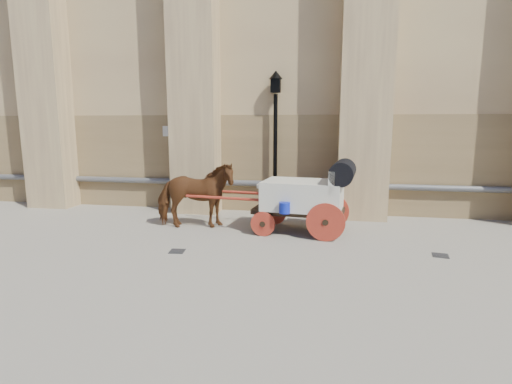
# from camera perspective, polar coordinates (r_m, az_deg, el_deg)

# --- Properties ---
(ground) EXTENTS (90.00, 90.00, 0.00)m
(ground) POSITION_cam_1_polar(r_m,az_deg,el_deg) (9.15, -9.45, -7.81)
(ground) COLOR gray
(ground) RESTS_ON ground
(horse) EXTENTS (2.21, 1.32, 1.75)m
(horse) POSITION_cam_1_polar(r_m,az_deg,el_deg) (10.61, -8.68, -0.48)
(horse) COLOR brown
(horse) RESTS_ON ground
(carriage) EXTENTS (4.36, 1.65, 1.86)m
(carriage) POSITION_cam_1_polar(r_m,az_deg,el_deg) (10.07, 7.50, -0.25)
(carriage) COLOR black
(carriage) RESTS_ON ground
(street_lamp) EXTENTS (0.40, 0.40, 4.26)m
(street_lamp) POSITION_cam_1_polar(r_m,az_deg,el_deg) (12.07, 2.78, 7.57)
(street_lamp) COLOR black
(street_lamp) RESTS_ON ground
(drain_grate_near) EXTENTS (0.35, 0.35, 0.01)m
(drain_grate_near) POSITION_cam_1_polar(r_m,az_deg,el_deg) (8.92, -11.20, -8.29)
(drain_grate_near) COLOR black
(drain_grate_near) RESTS_ON ground
(drain_grate_far) EXTENTS (0.37, 0.37, 0.01)m
(drain_grate_far) POSITION_cam_1_polar(r_m,az_deg,el_deg) (9.32, 24.86, -8.23)
(drain_grate_far) COLOR black
(drain_grate_far) RESTS_ON ground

